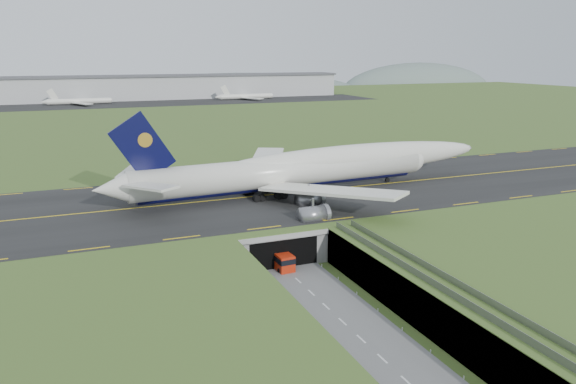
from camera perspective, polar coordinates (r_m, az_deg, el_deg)
name	(u,v)px	position (r m, az deg, el deg)	size (l,w,h in m)	color
ground	(303,287)	(87.26, 1.56, -9.58)	(900.00, 900.00, 0.00)	#476227
airfield_deck	(303,268)	(86.12, 1.58, -7.75)	(800.00, 800.00, 6.00)	gray
trench_road	(325,306)	(81.03, 3.73, -11.45)	(12.00, 75.00, 0.20)	slate
taxiway	(239,198)	(114.70, -5.03, -0.64)	(800.00, 44.00, 0.18)	black
tunnel_portal	(266,234)	(100.62, -2.25, -4.32)	(17.00, 22.30, 6.00)	gray
guideway	(442,291)	(75.29, 15.41, -9.64)	(3.00, 53.00, 7.05)	#A8A8A3
jumbo_jet	(312,168)	(119.08, 2.46, 2.45)	(89.24, 58.22, 19.30)	silver
shuttle_tram	(280,259)	(93.86, -0.82, -6.83)	(2.92, 6.93, 2.80)	red
cargo_terminal	(112,88)	(374.65, -17.40, 10.06)	(320.00, 67.00, 15.60)	#B2B2B2
distant_hills	(176,99)	(513.94, -11.33, 9.27)	(700.00, 91.00, 60.00)	slate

